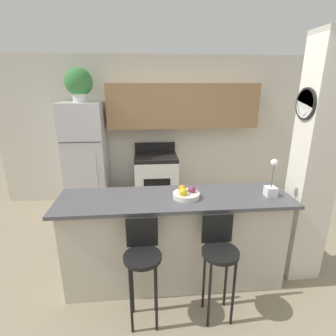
% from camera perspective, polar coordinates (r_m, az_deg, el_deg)
% --- Properties ---
extents(ground_plane, '(14.00, 14.00, 0.00)m').
position_cam_1_polar(ground_plane, '(3.18, 1.42, -22.92)').
color(ground_plane, gray).
extents(wall_back, '(5.60, 0.38, 2.55)m').
position_cam_1_polar(wall_back, '(4.68, 0.25, 10.30)').
color(wall_back, silver).
rests_on(wall_back, ground_plane).
extents(pillar_right, '(0.38, 0.32, 2.55)m').
position_cam_1_polar(pillar_right, '(3.07, 29.10, 0.44)').
color(pillar_right, silver).
rests_on(pillar_right, ground_plane).
extents(counter_bar, '(2.35, 0.64, 1.00)m').
position_cam_1_polar(counter_bar, '(2.88, 1.50, -15.32)').
color(counter_bar, beige).
rests_on(counter_bar, ground_plane).
extents(refrigerator, '(0.66, 0.64, 1.81)m').
position_cam_1_polar(refrigerator, '(4.60, -17.39, 2.20)').
color(refrigerator, silver).
rests_on(refrigerator, ground_plane).
extents(stove_range, '(0.72, 0.66, 1.07)m').
position_cam_1_polar(stove_range, '(4.63, -2.60, -2.63)').
color(stove_range, white).
rests_on(stove_range, ground_plane).
extents(bar_stool_left, '(0.33, 0.33, 0.99)m').
position_cam_1_polar(bar_stool_left, '(2.39, -5.54, -18.93)').
color(bar_stool_left, black).
rests_on(bar_stool_left, ground_plane).
extents(bar_stool_right, '(0.33, 0.33, 0.99)m').
position_cam_1_polar(bar_stool_right, '(2.47, 11.04, -17.83)').
color(bar_stool_right, black).
rests_on(bar_stool_right, ground_plane).
extents(potted_plant_on_fridge, '(0.42, 0.42, 0.51)m').
position_cam_1_polar(potted_plant_on_fridge, '(4.44, -18.86, 17.06)').
color(potted_plant_on_fridge, silver).
rests_on(potted_plant_on_fridge, refrigerator).
extents(orchid_vase, '(0.11, 0.11, 0.39)m').
position_cam_1_polar(orchid_vase, '(2.82, 21.60, -3.40)').
color(orchid_vase, white).
rests_on(orchid_vase, counter_bar).
extents(fruit_bowl, '(0.27, 0.27, 0.12)m').
position_cam_1_polar(fruit_bowl, '(2.62, 3.95, -5.62)').
color(fruit_bowl, silver).
rests_on(fruit_bowl, counter_bar).
extents(trash_bin, '(0.28, 0.28, 0.38)m').
position_cam_1_polar(trash_bin, '(4.56, -10.27, -6.92)').
color(trash_bin, '#59595B').
rests_on(trash_bin, ground_plane).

